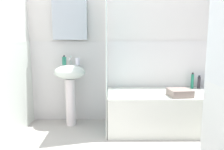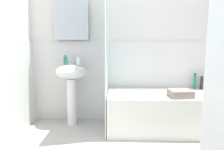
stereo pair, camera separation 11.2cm
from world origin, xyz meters
name	(u,v)px [view 2 (the right image)]	position (x,y,z in m)	size (l,w,h in m)	color
wall_back_tiled	(132,45)	(-0.06, 1.26, 1.14)	(3.60, 0.18, 2.40)	silver
sink	(71,81)	(-0.93, 1.03, 0.64)	(0.44, 0.34, 0.87)	white
faucet	(72,60)	(-0.93, 1.11, 0.93)	(0.03, 0.12, 0.12)	silver
soap_dispenser	(66,61)	(-1.01, 1.06, 0.93)	(0.06, 0.06, 0.14)	#27715B
toothbrush_cup	(79,61)	(-0.82, 1.06, 0.92)	(0.06, 0.06, 0.10)	white
bathtub	(165,112)	(0.38, 0.86, 0.26)	(1.54, 0.71, 0.51)	white
shower_curtain	(107,57)	(-0.41, 0.86, 1.00)	(0.01, 0.71, 2.00)	white
body_wash_bottle	(209,82)	(1.05, 1.13, 0.62)	(0.04, 0.04, 0.23)	#25539B
lotion_bottle	(201,83)	(0.95, 1.13, 0.60)	(0.04, 0.04, 0.19)	#2F292E
shampoo_bottle	(195,81)	(0.85, 1.15, 0.62)	(0.04, 0.04, 0.23)	#217B5D
towel_folded	(180,93)	(0.52, 0.68, 0.56)	(0.27, 0.25, 0.09)	gray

